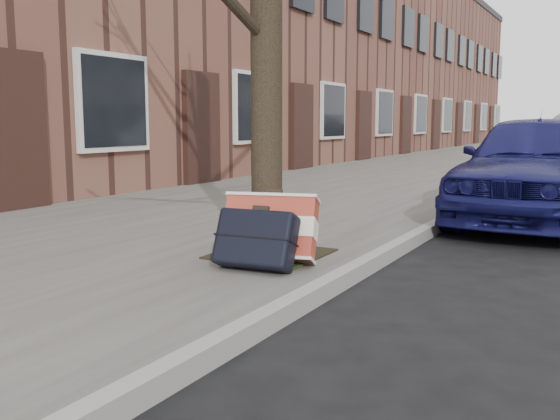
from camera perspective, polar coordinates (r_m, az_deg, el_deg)
The scene contains 7 objects.
ground at distance 3.48m, azimuth 18.95°, elevation -12.82°, with size 120.00×120.00×0.00m, color black.
near_sidewalk at distance 18.74m, azimuth 15.73°, elevation 4.22°, with size 5.00×70.00×0.12m, color slate.
house_near at distance 21.84m, azimuth 1.01°, elevation 14.06°, with size 6.80×40.00×7.00m, color brown.
dirt_patch at distance 5.20m, azimuth -0.84°, elevation -4.02°, with size 0.85×0.85×0.01m, color black.
suitcase_red at distance 4.85m, azimuth -0.88°, elevation -1.70°, with size 0.71×0.20×0.51m, color #9C2E1F.
suitcase_navy at distance 4.62m, azimuth -2.22°, elevation -2.64°, with size 0.60×0.19×0.43m, color black.
car_near_front at distance 8.19m, azimuth 22.68°, elevation 3.69°, with size 1.60×3.99×1.36m, color #151654.
Camera 1 is at (0.51, -3.22, 1.21)m, focal length 40.00 mm.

